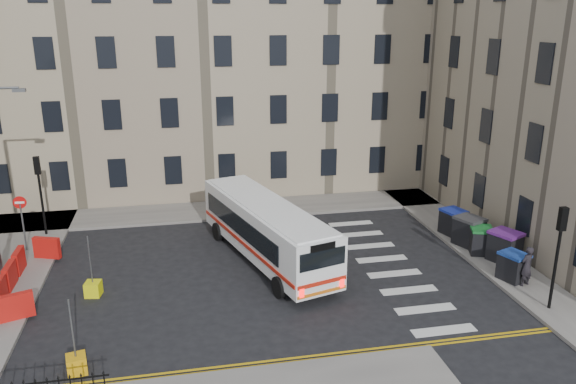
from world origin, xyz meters
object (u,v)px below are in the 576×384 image
object	(u,v)px
bus	(266,228)
bollard_chevron	(77,364)
wheelie_bin_b	(505,246)
wheelie_bin_c	(481,240)
wheelie_bin_e	(453,222)
pedestrian	(527,266)
wheelie_bin_a	(513,266)
bollard_yellow	(93,289)
wheelie_bin_d	(469,231)

from	to	relation	value
bus	bollard_chevron	size ratio (longest dim) A/B	17.09
wheelie_bin_b	wheelie_bin_c	world-z (taller)	wheelie_bin_b
wheelie_bin_b	wheelie_bin_c	xyz separation A→B (m)	(-0.59, 1.06, -0.08)
bollard_chevron	wheelie_bin_e	bearing A→B (deg)	25.98
bus	pedestrian	distance (m)	11.28
bus	wheelie_bin_c	xyz separation A→B (m)	(10.01, -1.51, -0.79)
wheelie_bin_a	pedestrian	xyz separation A→B (m)	(0.20, -0.59, 0.26)
bollard_yellow	bollard_chevron	size ratio (longest dim) A/B	1.00
wheelie_bin_e	wheelie_bin_c	bearing A→B (deg)	-102.51
wheelie_bin_c	bollard_chevron	world-z (taller)	wheelie_bin_c
wheelie_bin_d	pedestrian	size ratio (longest dim) A/B	0.93
wheelie_bin_d	bollard_chevron	bearing A→B (deg)	179.91
pedestrian	bollard_chevron	size ratio (longest dim) A/B	2.87
bollard_chevron	bollard_yellow	bearing A→B (deg)	91.51
bus	pedestrian	bearing A→B (deg)	-42.42
bus	pedestrian	world-z (taller)	bus
wheelie_bin_a	bollard_yellow	world-z (taller)	wheelie_bin_a
bollard_yellow	wheelie_bin_e	bearing A→B (deg)	10.04
wheelie_bin_a	bollard_chevron	world-z (taller)	wheelie_bin_a
bollard_yellow	wheelie_bin_c	bearing A→B (deg)	1.82
wheelie_bin_b	wheelie_bin_e	world-z (taller)	wheelie_bin_b
wheelie_bin_a	bollard_yellow	bearing A→B (deg)	151.83
wheelie_bin_a	wheelie_bin_b	bearing A→B (deg)	48.15
bus	wheelie_bin_e	bearing A→B (deg)	-10.43
wheelie_bin_b	wheelie_bin_d	size ratio (longest dim) A/B	1.02
wheelie_bin_b	wheelie_bin_e	distance (m)	3.65
wheelie_bin_e	wheelie_bin_b	bearing A→B (deg)	-94.02
pedestrian	bollard_yellow	bearing A→B (deg)	-30.08
wheelie_bin_e	bollard_chevron	distance (m)	19.16
bus	bollard_chevron	world-z (taller)	bus
bollard_yellow	bollard_chevron	world-z (taller)	same
bollard_chevron	wheelie_bin_a	bearing A→B (deg)	9.90
wheelie_bin_d	bollard_yellow	xyz separation A→B (m)	(-17.43, -1.57, -0.56)
bus	bollard_yellow	xyz separation A→B (m)	(-7.48, -2.06, -1.28)
wheelie_bin_a	wheelie_bin_c	bearing A→B (deg)	67.20
wheelie_bin_b	pedestrian	bearing A→B (deg)	-126.12
bus	wheelie_bin_e	distance (m)	9.97
wheelie_bin_e	pedestrian	world-z (taller)	pedestrian
wheelie_bin_a	wheelie_bin_d	xyz separation A→B (m)	(0.05, 3.88, 0.11)
bollard_yellow	wheelie_bin_a	bearing A→B (deg)	-7.57
bollard_chevron	pedestrian	bearing A→B (deg)	7.89
wheelie_bin_a	pedestrian	distance (m)	0.68
wheelie_bin_b	bollard_yellow	world-z (taller)	wheelie_bin_b
wheelie_bin_c	wheelie_bin_d	distance (m)	1.02
wheelie_bin_d	bollard_yellow	size ratio (longest dim) A/B	2.67
wheelie_bin_a	pedestrian	world-z (taller)	pedestrian
wheelie_bin_e	pedestrian	size ratio (longest dim) A/B	0.81
wheelie_bin_e	bollard_chevron	xyz separation A→B (m)	(-17.22, -8.39, -0.50)
bus	wheelie_bin_d	xyz separation A→B (m)	(9.95, -0.49, -0.71)
bus	wheelie_bin_a	xyz separation A→B (m)	(9.90, -4.38, -0.82)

